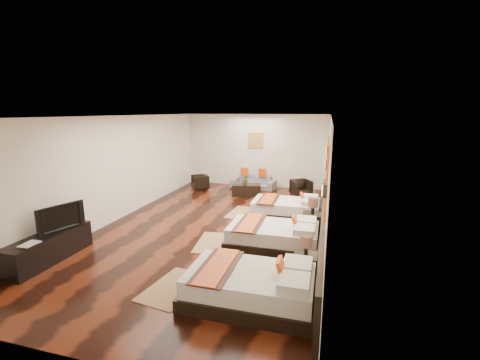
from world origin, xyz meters
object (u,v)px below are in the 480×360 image
(sofa, at_px, (253,182))
(armchair_right, at_px, (301,188))
(bed_far, at_px, (287,208))
(tv, at_px, (59,217))
(table_plant, at_px, (245,180))
(nightstand_a, at_px, (305,263))
(nightstand_b, at_px, (312,221))
(bed_near, at_px, (252,286))
(coffee_table, at_px, (247,190))
(armchair_left, at_px, (200,182))
(bed_mid, at_px, (274,236))
(figurine, at_px, (75,214))
(book, at_px, (24,244))
(tv_console, at_px, (49,247))

(sofa, height_order, armchair_right, armchair_right)
(bed_far, bearing_deg, armchair_right, 85.32)
(bed_far, bearing_deg, tv, -138.38)
(tv, relative_size, table_plant, 3.24)
(nightstand_a, xyz_separation_m, tv, (-4.89, -0.38, 0.54))
(nightstand_b, bearing_deg, armchair_right, 99.01)
(bed_near, height_order, coffee_table, bed_near)
(tv, bearing_deg, armchair_left, 12.34)
(tv, distance_m, armchair_left, 6.16)
(bed_mid, distance_m, nightstand_a, 1.41)
(armchair_right, xyz_separation_m, table_plant, (-1.90, -0.46, 0.26))
(figurine, distance_m, coffee_table, 5.78)
(tv, relative_size, armchair_right, 1.50)
(book, bearing_deg, tv, 86.29)
(tv_console, height_order, book, book)
(sofa, bearing_deg, coffee_table, -82.48)
(nightstand_b, distance_m, tv_console, 5.71)
(coffee_table, bearing_deg, armchair_right, 12.93)
(nightstand_a, xyz_separation_m, armchair_left, (-4.36, 5.74, -0.01))
(bed_near, xyz_separation_m, bed_far, (-0.00, 4.25, -0.02))
(bed_mid, relative_size, tv, 2.08)
(nightstand_a, height_order, table_plant, nightstand_a)
(figurine, bearing_deg, nightstand_a, -1.36)
(tv, bearing_deg, book, -166.38)
(bed_far, distance_m, armchair_right, 2.41)
(bed_near, relative_size, nightstand_a, 2.52)
(figurine, bearing_deg, armchair_left, 84.08)
(figurine, bearing_deg, sofa, 67.85)
(nightstand_a, distance_m, armchair_left, 7.21)
(armchair_left, height_order, armchair_right, armchair_right)
(bed_far, distance_m, nightstand_b, 1.33)
(nightstand_b, height_order, table_plant, nightstand_b)
(nightstand_a, relative_size, nightstand_b, 0.90)
(bed_near, relative_size, sofa, 1.19)
(coffee_table, xyz_separation_m, table_plant, (-0.04, -0.03, 0.35))
(bed_far, bearing_deg, figurine, -142.74)
(bed_mid, relative_size, nightstand_b, 2.22)
(bed_mid, relative_size, figurine, 5.44)
(tv, relative_size, book, 2.95)
(tv_console, relative_size, sofa, 1.06)
(tv_console, distance_m, tv, 0.61)
(nightstand_a, distance_m, tv_console, 4.99)
(book, bearing_deg, armchair_right, 57.37)
(tv_console, bearing_deg, sofa, 70.05)
(nightstand_b, bearing_deg, tv_console, -149.98)
(book, xyz_separation_m, sofa, (2.53, 7.48, -0.32))
(bed_near, distance_m, book, 4.21)
(bed_mid, distance_m, tv, 4.47)
(bed_mid, relative_size, tv_console, 1.10)
(table_plant, bearing_deg, figurine, -115.83)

